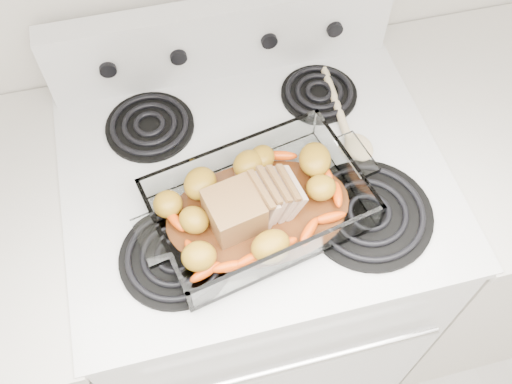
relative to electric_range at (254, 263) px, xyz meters
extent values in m
cube|color=silver|center=(0.00, 0.00, -0.02)|extent=(0.76, 0.65, 0.92)
cube|color=black|center=(0.00, -0.32, -0.03)|extent=(0.65, 0.02, 0.55)
cylinder|color=silver|center=(0.00, -0.36, 0.26)|extent=(0.61, 0.02, 0.02)
cube|color=silver|center=(0.00, 0.00, 0.44)|extent=(0.78, 0.67, 0.02)
cube|color=silver|center=(0.00, 0.29, 0.54)|extent=(0.76, 0.06, 0.18)
cylinder|color=black|center=(-0.19, -0.16, 0.46)|extent=(0.21, 0.21, 0.01)
cylinder|color=black|center=(0.19, -0.16, 0.46)|extent=(0.25, 0.25, 0.01)
cylinder|color=black|center=(-0.19, 0.16, 0.46)|extent=(0.19, 0.19, 0.01)
cylinder|color=black|center=(0.19, 0.16, 0.46)|extent=(0.17, 0.17, 0.01)
cylinder|color=black|center=(-0.25, 0.26, 0.54)|extent=(0.04, 0.02, 0.04)
cylinder|color=black|center=(-0.10, 0.26, 0.54)|extent=(0.04, 0.02, 0.04)
cylinder|color=black|center=(0.10, 0.26, 0.54)|extent=(0.04, 0.02, 0.04)
cylinder|color=black|center=(0.25, 0.26, 0.54)|extent=(0.04, 0.02, 0.04)
cube|color=beige|center=(-0.67, 0.00, -0.03)|extent=(0.55, 0.65, 0.90)
cube|color=beige|center=(0.66, 0.00, -0.03)|extent=(0.55, 0.65, 0.90)
cube|color=silver|center=(-0.02, -0.11, 0.47)|extent=(0.39, 0.26, 0.01)
cube|color=silver|center=(-0.02, -0.23, 0.50)|extent=(0.39, 0.01, 0.07)
cube|color=silver|center=(-0.02, 0.01, 0.50)|extent=(0.39, 0.01, 0.07)
cube|color=silver|center=(-0.21, -0.11, 0.50)|extent=(0.01, 0.26, 0.07)
cube|color=silver|center=(0.17, -0.11, 0.50)|extent=(0.01, 0.26, 0.07)
cylinder|color=#49230D|center=(-0.02, -0.11, 0.47)|extent=(0.23, 0.23, 0.00)
cube|color=olive|center=(-0.07, -0.11, 0.51)|extent=(0.10, 0.10, 0.08)
cube|color=tan|center=(-0.01, -0.11, 0.51)|extent=(0.03, 0.09, 0.07)
cube|color=tan|center=(0.00, -0.11, 0.51)|extent=(0.04, 0.09, 0.07)
cube|color=tan|center=(0.02, -0.11, 0.50)|extent=(0.04, 0.09, 0.07)
cube|color=tan|center=(0.04, -0.11, 0.50)|extent=(0.04, 0.09, 0.06)
ellipsoid|color=#D14810|center=(-0.17, -0.19, 0.48)|extent=(0.06, 0.02, 0.02)
ellipsoid|color=#D14810|center=(0.10, -0.19, 0.48)|extent=(0.06, 0.02, 0.02)
ellipsoid|color=#D14810|center=(0.15, -0.09, 0.48)|extent=(0.06, 0.02, 0.02)
ellipsoid|color=#D14810|center=(-0.18, -0.07, 0.48)|extent=(0.06, 0.02, 0.02)
ellipsoid|color=#9D6618|center=(-0.18, -0.03, 0.49)|extent=(0.07, 0.06, 0.05)
ellipsoid|color=#9D6618|center=(0.00, -0.02, 0.49)|extent=(0.07, 0.06, 0.05)
ellipsoid|color=#9D6618|center=(0.11, -0.13, 0.49)|extent=(0.07, 0.06, 0.05)
cylinder|color=beige|center=(0.22, 0.12, 0.46)|extent=(0.03, 0.21, 0.02)
ellipsoid|color=beige|center=(0.22, -0.01, 0.46)|extent=(0.06, 0.08, 0.02)
camera|label=1|loc=(-0.16, -0.65, 1.42)|focal=40.00mm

